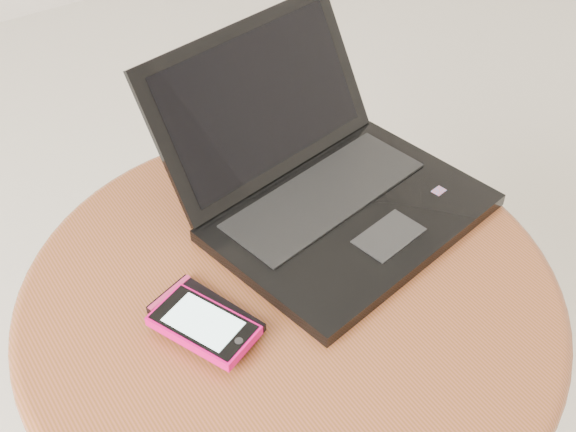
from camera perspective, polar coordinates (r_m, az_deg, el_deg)
table at (r=0.94m, az=0.17°, el=-9.95°), size 0.64×0.64×0.51m
laptop at (r=0.94m, az=2.87°, el=2.62°), size 0.39×0.39×0.20m
phone_black at (r=0.83m, az=-6.44°, el=-7.91°), size 0.10×0.14×0.01m
phone_pink at (r=0.80m, az=-6.58°, el=-8.45°), size 0.10×0.13×0.01m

